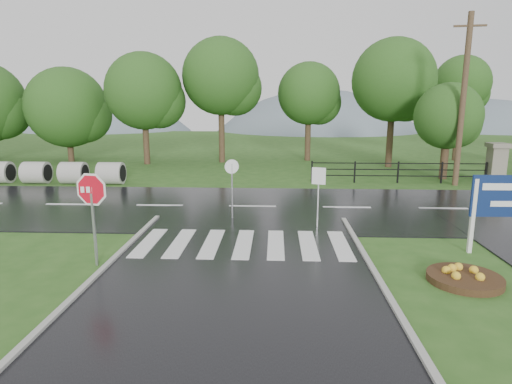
{
  "coord_description": "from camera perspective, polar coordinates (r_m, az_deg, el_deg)",
  "views": [
    {
      "loc": [
        0.96,
        -7.69,
        4.36
      ],
      "look_at": [
        0.34,
        6.0,
        1.5
      ],
      "focal_mm": 30.0,
      "sensor_mm": 36.0,
      "label": 1
    }
  ],
  "objects": [
    {
      "name": "ground",
      "position": [
        8.89,
        -4.13,
        -17.61
      ],
      "size": [
        120.0,
        120.0,
        0.0
      ],
      "primitive_type": "plane",
      "color": "#2B551C",
      "rests_on": "ground"
    },
    {
      "name": "main_road",
      "position": [
        18.24,
        -0.48,
        -2.04
      ],
      "size": [
        90.0,
        8.0,
        0.04
      ],
      "primitive_type": "cube",
      "color": "black",
      "rests_on": "ground"
    },
    {
      "name": "crosswalk",
      "position": [
        13.43,
        -1.64,
        -6.89
      ],
      "size": [
        6.5,
        2.8,
        0.02
      ],
      "color": "silver",
      "rests_on": "ground"
    },
    {
      "name": "pillar_west",
      "position": [
        26.76,
        29.39,
        3.44
      ],
      "size": [
        1.0,
        1.0,
        2.24
      ],
      "color": "gray",
      "rests_on": "ground"
    },
    {
      "name": "fence_west",
      "position": [
        24.91,
        18.43,
        2.78
      ],
      "size": [
        9.58,
        0.08,
        1.2
      ],
      "color": "black",
      "rests_on": "ground"
    },
    {
      "name": "hills",
      "position": [
        75.4,
        4.46,
        -3.56
      ],
      "size": [
        102.0,
        48.0,
        48.0
      ],
      "color": "slate",
      "rests_on": "ground"
    },
    {
      "name": "treeline",
      "position": [
        31.98,
        2.67,
        3.94
      ],
      "size": [
        83.2,
        5.2,
        10.0
      ],
      "color": "#214C17",
      "rests_on": "ground"
    },
    {
      "name": "culvert_pipes",
      "position": [
        26.5,
        -27.26,
        2.32
      ],
      "size": [
        9.7,
        1.2,
        1.2
      ],
      "color": "#9E9B93",
      "rests_on": "ground"
    },
    {
      "name": "stop_sign",
      "position": [
        12.14,
        -21.05,
        -0.73
      ],
      "size": [
        1.19,
        0.26,
        2.72
      ],
      "color": "#939399",
      "rests_on": "ground"
    },
    {
      "name": "flower_bed",
      "position": [
        11.97,
        26.06,
        -10.14
      ],
      "size": [
        1.79,
        1.79,
        0.36
      ],
      "color": "#332111",
      "rests_on": "ground"
    },
    {
      "name": "reg_sign_small",
      "position": [
        15.02,
        8.33,
        0.85
      ],
      "size": [
        0.47,
        0.17,
        2.18
      ],
      "color": "#939399",
      "rests_on": "ground"
    },
    {
      "name": "reg_sign_round",
      "position": [
        16.06,
        -3.23,
        1.34
      ],
      "size": [
        0.51,
        0.2,
        2.31
      ],
      "color": "#939399",
      "rests_on": "ground"
    },
    {
      "name": "utility_pole_east",
      "position": [
        25.14,
        25.88,
        10.95
      ],
      "size": [
        1.57,
        0.3,
        8.85
      ],
      "color": "#473523",
      "rests_on": "ground"
    },
    {
      "name": "entrance_tree_left",
      "position": [
        27.04,
        24.24,
        9.17
      ],
      "size": [
        3.76,
        3.76,
        5.52
      ],
      "color": "#3D2B1C",
      "rests_on": "ground"
    }
  ]
}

